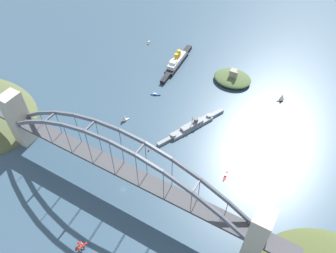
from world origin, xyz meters
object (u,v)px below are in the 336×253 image
at_px(harbor_arch_bridge, 120,167).
at_px(small_boat_3, 226,176).
at_px(ocean_liner, 177,62).
at_px(small_boat_0, 149,42).
at_px(channel_marker_buoy, 149,150).
at_px(seaplane_taxiing_near_bridge, 81,246).
at_px(small_boat_4, 155,94).
at_px(naval_cruiser, 192,126).
at_px(small_boat_2, 124,117).
at_px(fort_island_mid_harbor, 233,78).
at_px(small_boat_1, 282,97).

height_order(harbor_arch_bridge, small_boat_3, harbor_arch_bridge).
bearing_deg(ocean_liner, small_boat_3, -46.66).
xyz_separation_m(small_boat_0, channel_marker_buoy, (103.99, -165.93, 0.33)).
height_order(seaplane_taxiing_near_bridge, small_boat_4, seaplane_taxiing_near_bridge).
relative_size(ocean_liner, small_boat_4, 7.58).
xyz_separation_m(ocean_liner, small_boat_0, (-59.41, 26.99, -4.23)).
height_order(seaplane_taxiing_near_bridge, small_boat_3, seaplane_taxiing_near_bridge).
relative_size(naval_cruiser, small_boat_0, 8.22).
bearing_deg(small_boat_0, harbor_arch_bridge, -63.29).
relative_size(harbor_arch_bridge, small_boat_4, 26.03).
xyz_separation_m(small_boat_3, channel_marker_buoy, (-77.47, -9.60, 0.37)).
height_order(naval_cruiser, small_boat_3, naval_cruiser).
distance_m(harbor_arch_bridge, small_boat_2, 90.46).
bearing_deg(fort_island_mid_harbor, small_boat_4, -134.55).
bearing_deg(small_boat_2, naval_cruiser, 21.51).
bearing_deg(ocean_liner, small_boat_1, 0.01).
bearing_deg(small_boat_1, small_boat_3, -96.24).
bearing_deg(small_boat_2, fort_island_mid_harbor, 58.34).
height_order(harbor_arch_bridge, small_boat_2, harbor_arch_bridge).
height_order(harbor_arch_bridge, channel_marker_buoy, harbor_arch_bridge).
bearing_deg(naval_cruiser, fort_island_mid_harbor, 86.01).
bearing_deg(small_boat_4, small_boat_1, 26.15).
bearing_deg(harbor_arch_bridge, small_boat_2, 124.62).
bearing_deg(naval_cruiser, ocean_liner, 127.07).
bearing_deg(ocean_liner, seaplane_taxiing_near_bridge, -78.35).
distance_m(small_boat_0, small_boat_3, 239.51).
distance_m(naval_cruiser, small_boat_2, 73.34).
distance_m(ocean_liner, small_boat_0, 65.39).
bearing_deg(small_boat_0, seaplane_taxiing_near_bridge, -68.08).
distance_m(small_boat_3, channel_marker_buoy, 78.06).
xyz_separation_m(small_boat_3, small_boat_4, (-115.46, 65.73, 0.08)).
bearing_deg(harbor_arch_bridge, small_boat_4, 108.68).
distance_m(fort_island_mid_harbor, channel_marker_buoy, 146.96).
height_order(harbor_arch_bridge, fort_island_mid_harbor, harbor_arch_bridge).
height_order(small_boat_2, small_boat_4, small_boat_2).
xyz_separation_m(small_boat_2, channel_marker_buoy, (45.24, -22.65, -4.05)).
bearing_deg(fort_island_mid_harbor, small_boat_0, 170.64).
height_order(naval_cruiser, channel_marker_buoy, naval_cruiser).
relative_size(seaplane_taxiing_near_bridge, small_boat_0, 1.03).
relative_size(naval_cruiser, seaplane_taxiing_near_bridge, 7.98).
relative_size(naval_cruiser, fort_island_mid_harbor, 1.79).
distance_m(naval_cruiser, small_boat_1, 112.75).
bearing_deg(harbor_arch_bridge, small_boat_3, 38.25).
height_order(harbor_arch_bridge, small_boat_1, harbor_arch_bridge).
xyz_separation_m(small_boat_2, small_boat_3, (122.70, -13.05, -4.43)).
bearing_deg(small_boat_3, channel_marker_buoy, -172.94).
xyz_separation_m(fort_island_mid_harbor, small_boat_1, (62.07, -4.97, -0.01)).
bearing_deg(naval_cruiser, harbor_arch_bridge, -101.04).
distance_m(fort_island_mid_harbor, small_boat_3, 142.66).
xyz_separation_m(seaplane_taxiing_near_bridge, small_boat_3, (71.01, 118.14, -1.25)).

